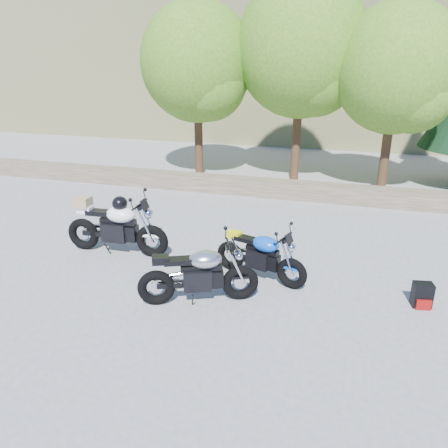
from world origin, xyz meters
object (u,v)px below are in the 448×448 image
(white_bike, at_px, (116,225))
(blue_bike, at_px, (261,256))
(backpack, at_px, (422,295))
(silver_bike, at_px, (199,275))

(white_bike, relative_size, blue_bike, 1.23)
(white_bike, bearing_deg, blue_bike, -7.51)
(blue_bike, distance_m, backpack, 2.85)
(white_bike, relative_size, backpack, 5.43)
(silver_bike, xyz_separation_m, backpack, (3.67, 0.90, -0.30))
(white_bike, height_order, blue_bike, white_bike)
(blue_bike, bearing_deg, silver_bike, -108.99)
(silver_bike, xyz_separation_m, white_bike, (-2.36, 1.41, 0.12))
(silver_bike, bearing_deg, backpack, -9.25)
(blue_bike, xyz_separation_m, backpack, (2.83, -0.21, -0.27))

